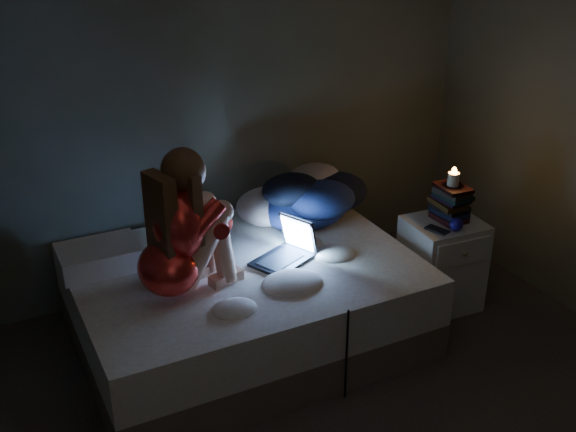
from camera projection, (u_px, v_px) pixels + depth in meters
wall_back at (215, 90)px, 4.30m from camera, size 3.60×0.02×2.60m
bed at (245, 302)px, 4.02m from camera, size 1.87×1.40×0.51m
pillow at (99, 257)px, 3.84m from camera, size 0.44×0.31×0.13m
woman at (166, 228)px, 3.42m from camera, size 0.55×0.43×0.78m
laptop at (282, 242)px, 3.87m from camera, size 0.42×0.37×0.25m
clothes_pile at (303, 196)px, 4.31m from camera, size 0.64×0.52×0.37m
nightstand at (441, 264)px, 4.36m from camera, size 0.46×0.42×0.59m
book_stack at (451, 202)px, 4.20m from camera, size 0.19×0.25×0.24m
candle at (453, 178)px, 4.13m from camera, size 0.07×0.07×0.08m
phone at (439, 230)px, 4.11m from camera, size 0.12×0.16×0.01m
blue_orb at (457, 224)px, 4.11m from camera, size 0.08×0.08×0.08m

